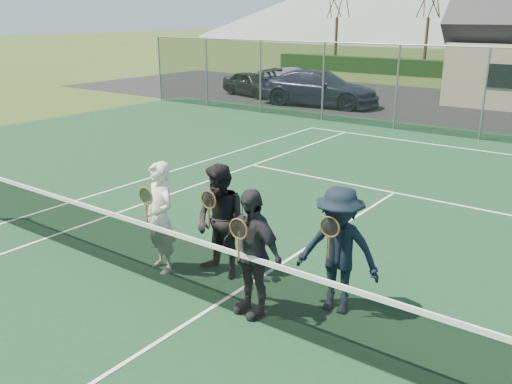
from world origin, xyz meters
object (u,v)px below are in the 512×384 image
(player_d, at_px, (338,250))
(player_a, at_px, (160,218))
(tennis_net, at_px, (215,272))
(car_a, at_px, (252,84))
(player_b, at_px, (221,222))
(car_b, at_px, (289,83))
(player_c, at_px, (251,252))
(car_c, at_px, (319,88))

(player_d, bearing_deg, player_a, -169.18)
(tennis_net, height_order, player_d, player_d)
(car_a, bearing_deg, tennis_net, -131.25)
(player_b, bearing_deg, car_b, 119.99)
(car_b, xyz_separation_m, player_c, (11.22, -18.24, 0.22))
(car_b, relative_size, player_d, 2.36)
(player_a, height_order, player_b, same)
(car_a, height_order, player_a, player_a)
(player_a, bearing_deg, player_b, 26.36)
(car_a, distance_m, tennis_net, 21.40)
(car_a, relative_size, player_c, 2.03)
(car_a, height_order, tennis_net, car_a)
(car_c, distance_m, player_c, 18.61)
(car_b, relative_size, player_a, 2.36)
(player_a, bearing_deg, car_c, 111.84)
(player_b, bearing_deg, player_c, -31.10)
(player_c, distance_m, player_d, 1.18)
(car_b, height_order, player_a, player_a)
(tennis_net, distance_m, player_b, 1.05)
(player_a, bearing_deg, player_d, 10.82)
(tennis_net, height_order, player_a, player_a)
(car_a, height_order, player_b, player_b)
(player_d, bearing_deg, car_c, 120.77)
(player_c, bearing_deg, car_c, 117.17)
(car_a, distance_m, player_d, 21.54)
(car_c, bearing_deg, car_b, 50.91)
(car_c, relative_size, player_d, 3.05)
(tennis_net, xyz_separation_m, player_b, (-0.56, 0.80, 0.38))
(player_b, height_order, player_d, same)
(car_a, distance_m, player_a, 20.29)
(tennis_net, bearing_deg, player_d, 32.87)
(car_a, relative_size, player_b, 2.03)
(player_b, bearing_deg, player_d, 3.21)
(car_c, height_order, player_b, player_b)
(car_b, relative_size, player_b, 2.36)
(tennis_net, bearing_deg, player_b, 124.88)
(player_a, height_order, player_c, same)
(tennis_net, bearing_deg, player_a, 165.60)
(car_a, distance_m, player_c, 21.57)
(car_a, bearing_deg, car_b, -47.00)
(player_a, xyz_separation_m, player_c, (1.94, -0.21, -0.00))
(player_b, xyz_separation_m, player_d, (1.98, 0.11, -0.00))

